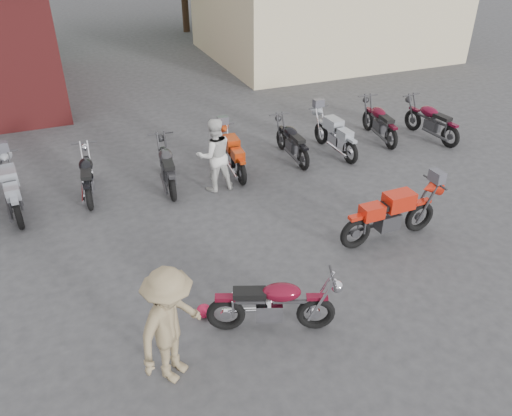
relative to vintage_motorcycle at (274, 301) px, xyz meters
name	(u,v)px	position (x,y,z in m)	size (l,w,h in m)	color
ground	(307,298)	(0.84, 0.44, -0.57)	(90.00, 90.00, 0.00)	#333336
stucco_building	(323,14)	(9.34, 15.44, 1.18)	(10.00, 8.00, 3.50)	tan
vintage_motorcycle	(274,301)	(0.00, 0.00, 0.00)	(1.96, 0.65, 1.14)	#5C0B1C
sportbike	(392,212)	(3.22, 1.44, 0.05)	(2.13, 0.70, 1.24)	red
helmet	(204,311)	(-0.94, 0.68, -0.45)	(0.25, 0.25, 0.23)	#A61132
person_light	(214,155)	(0.63, 4.79, 0.32)	(0.86, 0.67, 1.77)	silver
person_tan	(171,326)	(-1.67, -0.29, 0.37)	(1.21, 0.69, 1.87)	#837151
row_bike_1	(12,188)	(-3.78, 5.49, 0.03)	(2.05, 0.68, 1.19)	#90949D
row_bike_2	(87,174)	(-2.19, 5.65, -0.03)	(1.87, 0.62, 1.09)	black
row_bike_3	(167,164)	(-0.38, 5.38, 0.00)	(1.96, 0.65, 1.14)	#28272A
row_bike_4	(233,152)	(1.33, 5.48, -0.03)	(1.87, 0.62, 1.09)	#AE340E
row_bike_5	(292,140)	(3.05, 5.63, -0.02)	(1.88, 0.62, 1.09)	black
row_bike_6	(335,133)	(4.30, 5.52, 0.01)	(1.98, 0.65, 1.15)	#9AA0A8
row_bike_7	(380,120)	(5.98, 5.88, 0.01)	(1.98, 0.65, 1.15)	#490918
row_bike_8	(431,119)	(7.39, 5.36, 0.02)	(2.02, 0.67, 1.17)	#540A1F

